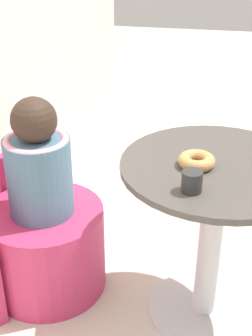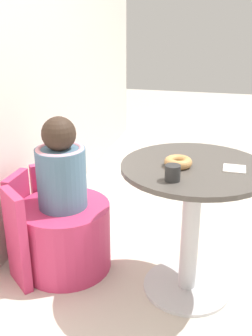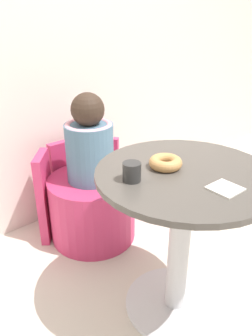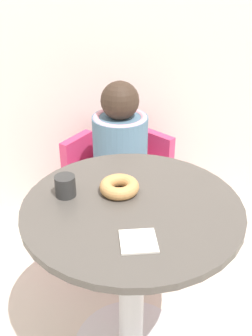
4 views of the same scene
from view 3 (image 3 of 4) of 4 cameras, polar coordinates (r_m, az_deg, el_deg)
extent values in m
plane|color=beige|center=(1.78, 8.43, -22.14)|extent=(12.00, 12.00, 0.00)
cube|color=silver|center=(2.11, -14.63, 21.73)|extent=(6.00, 0.06, 2.40)
cylinder|color=silver|center=(1.76, 8.38, -22.25)|extent=(0.48, 0.48, 0.02)
cylinder|color=silver|center=(1.52, 9.23, -13.19)|extent=(0.10, 0.10, 0.69)
cylinder|color=#4C4742|center=(1.33, 10.27, -1.05)|extent=(0.73, 0.73, 0.02)
cylinder|color=#C63360|center=(2.08, -5.83, -6.89)|extent=(0.53, 0.53, 0.40)
cube|color=#C63360|center=(2.25, -10.20, -2.11)|extent=(0.23, 0.05, 0.56)
cube|color=#C63360|center=(2.28, -4.08, -1.38)|extent=(0.18, 0.21, 0.56)
cube|color=#C63360|center=(2.08, -13.95, -4.91)|extent=(0.18, 0.21, 0.56)
cylinder|color=slate|center=(1.90, -6.32, 2.66)|extent=(0.28, 0.28, 0.34)
torus|color=pink|center=(1.85, -6.55, 7.27)|extent=(0.27, 0.27, 0.04)
sphere|color=#38281E|center=(1.82, -6.70, 10.08)|extent=(0.19, 0.19, 0.19)
torus|color=tan|center=(1.34, 6.90, 0.96)|extent=(0.14, 0.14, 0.04)
cylinder|color=#2D2D2D|center=(1.22, 1.01, -0.67)|extent=(0.07, 0.07, 0.07)
cube|color=silver|center=(1.23, 16.88, -3.43)|extent=(0.11, 0.11, 0.01)
camera|label=1|loc=(1.00, -86.69, 16.21)|focal=50.00mm
camera|label=2|loc=(1.08, -97.54, 3.63)|focal=42.00mm
camera|label=4|loc=(0.88, 76.94, 17.92)|focal=42.00mm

